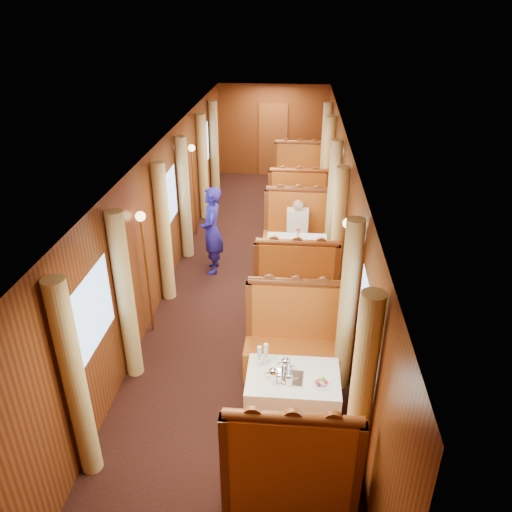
# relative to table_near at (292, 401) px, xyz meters

# --- Properties ---
(floor) EXTENTS (3.00, 12.00, 0.01)m
(floor) POSITION_rel_table_near_xyz_m (-0.75, 3.50, -0.38)
(floor) COLOR black
(floor) RESTS_ON ground
(ceiling) EXTENTS (3.00, 12.00, 0.01)m
(ceiling) POSITION_rel_table_near_xyz_m (-0.75, 3.50, 2.12)
(ceiling) COLOR silver
(ceiling) RESTS_ON wall_left
(wall_far) EXTENTS (3.00, 0.01, 2.50)m
(wall_far) POSITION_rel_table_near_xyz_m (-0.75, 9.50, 0.88)
(wall_far) COLOR brown
(wall_far) RESTS_ON floor
(wall_left) EXTENTS (0.01, 12.00, 2.50)m
(wall_left) POSITION_rel_table_near_xyz_m (-2.25, 3.50, 0.88)
(wall_left) COLOR brown
(wall_left) RESTS_ON floor
(wall_right) EXTENTS (0.01, 12.00, 2.50)m
(wall_right) POSITION_rel_table_near_xyz_m (0.75, 3.50, 0.88)
(wall_right) COLOR brown
(wall_right) RESTS_ON floor
(doorway_far) EXTENTS (0.80, 0.04, 2.00)m
(doorway_far) POSITION_rel_table_near_xyz_m (-0.75, 9.47, 0.62)
(doorway_far) COLOR brown
(doorway_far) RESTS_ON floor
(table_near) EXTENTS (1.05, 0.72, 0.75)m
(table_near) POSITION_rel_table_near_xyz_m (0.00, 0.00, 0.00)
(table_near) COLOR white
(table_near) RESTS_ON floor
(banquette_near_fwd) EXTENTS (1.30, 0.55, 1.34)m
(banquette_near_fwd) POSITION_rel_table_near_xyz_m (0.00, -1.01, 0.05)
(banquette_near_fwd) COLOR #A73912
(banquette_near_fwd) RESTS_ON floor
(banquette_near_aft) EXTENTS (1.30, 0.55, 1.34)m
(banquette_near_aft) POSITION_rel_table_near_xyz_m (0.00, 1.01, 0.05)
(banquette_near_aft) COLOR #A73912
(banquette_near_aft) RESTS_ON floor
(table_mid) EXTENTS (1.05, 0.72, 0.75)m
(table_mid) POSITION_rel_table_near_xyz_m (0.00, 3.50, 0.00)
(table_mid) COLOR white
(table_mid) RESTS_ON floor
(banquette_mid_fwd) EXTENTS (1.30, 0.55, 1.34)m
(banquette_mid_fwd) POSITION_rel_table_near_xyz_m (0.00, 2.49, 0.05)
(banquette_mid_fwd) COLOR #A73912
(banquette_mid_fwd) RESTS_ON floor
(banquette_mid_aft) EXTENTS (1.30, 0.55, 1.34)m
(banquette_mid_aft) POSITION_rel_table_near_xyz_m (0.00, 4.51, 0.05)
(banquette_mid_aft) COLOR #A73912
(banquette_mid_aft) RESTS_ON floor
(table_far) EXTENTS (1.05, 0.72, 0.75)m
(table_far) POSITION_rel_table_near_xyz_m (0.00, 7.00, 0.00)
(table_far) COLOR white
(table_far) RESTS_ON floor
(banquette_far_fwd) EXTENTS (1.30, 0.55, 1.34)m
(banquette_far_fwd) POSITION_rel_table_near_xyz_m (0.00, 5.99, 0.05)
(banquette_far_fwd) COLOR #A73912
(banquette_far_fwd) RESTS_ON floor
(banquette_far_aft) EXTENTS (1.30, 0.55, 1.34)m
(banquette_far_aft) POSITION_rel_table_near_xyz_m (0.00, 8.01, 0.05)
(banquette_far_aft) COLOR #A73912
(banquette_far_aft) RESTS_ON floor
(tea_tray) EXTENTS (0.36, 0.28, 0.01)m
(tea_tray) POSITION_rel_table_near_xyz_m (-0.06, -0.04, 0.38)
(tea_tray) COLOR silver
(tea_tray) RESTS_ON table_near
(teapot_left) EXTENTS (0.19, 0.15, 0.15)m
(teapot_left) POSITION_rel_table_near_xyz_m (-0.22, -0.12, 0.45)
(teapot_left) COLOR silver
(teapot_left) RESTS_ON tea_tray
(teapot_right) EXTENTS (0.15, 0.12, 0.12)m
(teapot_right) POSITION_rel_table_near_xyz_m (-0.05, -0.15, 0.43)
(teapot_right) COLOR silver
(teapot_right) RESTS_ON tea_tray
(teapot_back) EXTENTS (0.18, 0.14, 0.14)m
(teapot_back) POSITION_rel_table_near_xyz_m (-0.09, 0.07, 0.45)
(teapot_back) COLOR silver
(teapot_back) RESTS_ON tea_tray
(fruit_plate) EXTENTS (0.21, 0.21, 0.05)m
(fruit_plate) POSITION_rel_table_near_xyz_m (0.31, -0.11, 0.39)
(fruit_plate) COLOR white
(fruit_plate) RESTS_ON table_near
(cup_inboard) EXTENTS (0.08, 0.08, 0.26)m
(cup_inboard) POSITION_rel_table_near_xyz_m (-0.39, 0.15, 0.48)
(cup_inboard) COLOR white
(cup_inboard) RESTS_ON table_near
(cup_outboard) EXTENTS (0.08, 0.08, 0.26)m
(cup_outboard) POSITION_rel_table_near_xyz_m (-0.32, 0.21, 0.48)
(cup_outboard) COLOR white
(cup_outboard) RESTS_ON table_near
(rose_vase_mid) EXTENTS (0.06, 0.06, 0.36)m
(rose_vase_mid) POSITION_rel_table_near_xyz_m (0.02, 3.48, 0.55)
(rose_vase_mid) COLOR silver
(rose_vase_mid) RESTS_ON table_mid
(rose_vase_far) EXTENTS (0.06, 0.06, 0.36)m
(rose_vase_far) POSITION_rel_table_near_xyz_m (-0.01, 7.03, 0.55)
(rose_vase_far) COLOR silver
(rose_vase_far) RESTS_ON table_far
(window_left_near) EXTENTS (0.01, 1.20, 0.90)m
(window_left_near) POSITION_rel_table_near_xyz_m (-2.24, 0.00, 1.07)
(window_left_near) COLOR #81ADE3
(window_left_near) RESTS_ON wall_left
(curtain_left_near_a) EXTENTS (0.22, 0.22, 2.35)m
(curtain_left_near_a) POSITION_rel_table_near_xyz_m (-2.13, -0.78, 0.80)
(curtain_left_near_a) COLOR #D7BA6E
(curtain_left_near_a) RESTS_ON floor
(curtain_left_near_b) EXTENTS (0.22, 0.22, 2.35)m
(curtain_left_near_b) POSITION_rel_table_near_xyz_m (-2.13, 0.78, 0.80)
(curtain_left_near_b) COLOR #D7BA6E
(curtain_left_near_b) RESTS_ON floor
(window_right_near) EXTENTS (0.01, 1.20, 0.90)m
(window_right_near) POSITION_rel_table_near_xyz_m (0.74, 0.00, 1.07)
(window_right_near) COLOR #81ADE3
(window_right_near) RESTS_ON wall_right
(curtain_right_near_a) EXTENTS (0.22, 0.22, 2.35)m
(curtain_right_near_a) POSITION_rel_table_near_xyz_m (0.63, -0.78, 0.80)
(curtain_right_near_a) COLOR #D7BA6E
(curtain_right_near_a) RESTS_ON floor
(curtain_right_near_b) EXTENTS (0.22, 0.22, 2.35)m
(curtain_right_near_b) POSITION_rel_table_near_xyz_m (0.63, 0.78, 0.80)
(curtain_right_near_b) COLOR #D7BA6E
(curtain_right_near_b) RESTS_ON floor
(window_left_mid) EXTENTS (0.01, 1.20, 0.90)m
(window_left_mid) POSITION_rel_table_near_xyz_m (-2.24, 3.50, 1.07)
(window_left_mid) COLOR #81ADE3
(window_left_mid) RESTS_ON wall_left
(curtain_left_mid_a) EXTENTS (0.22, 0.22, 2.35)m
(curtain_left_mid_a) POSITION_rel_table_near_xyz_m (-2.13, 2.72, 0.80)
(curtain_left_mid_a) COLOR #D7BA6E
(curtain_left_mid_a) RESTS_ON floor
(curtain_left_mid_b) EXTENTS (0.22, 0.22, 2.35)m
(curtain_left_mid_b) POSITION_rel_table_near_xyz_m (-2.13, 4.28, 0.80)
(curtain_left_mid_b) COLOR #D7BA6E
(curtain_left_mid_b) RESTS_ON floor
(window_right_mid) EXTENTS (0.01, 1.20, 0.90)m
(window_right_mid) POSITION_rel_table_near_xyz_m (0.74, 3.50, 1.07)
(window_right_mid) COLOR #81ADE3
(window_right_mid) RESTS_ON wall_right
(curtain_right_mid_a) EXTENTS (0.22, 0.22, 2.35)m
(curtain_right_mid_a) POSITION_rel_table_near_xyz_m (0.63, 2.72, 0.80)
(curtain_right_mid_a) COLOR #D7BA6E
(curtain_right_mid_a) RESTS_ON floor
(curtain_right_mid_b) EXTENTS (0.22, 0.22, 2.35)m
(curtain_right_mid_b) POSITION_rel_table_near_xyz_m (0.63, 4.28, 0.80)
(curtain_right_mid_b) COLOR #D7BA6E
(curtain_right_mid_b) RESTS_ON floor
(window_left_far) EXTENTS (0.01, 1.20, 0.90)m
(window_left_far) POSITION_rel_table_near_xyz_m (-2.24, 7.00, 1.07)
(window_left_far) COLOR #81ADE3
(window_left_far) RESTS_ON wall_left
(curtain_left_far_a) EXTENTS (0.22, 0.22, 2.35)m
(curtain_left_far_a) POSITION_rel_table_near_xyz_m (-2.13, 6.22, 0.80)
(curtain_left_far_a) COLOR #D7BA6E
(curtain_left_far_a) RESTS_ON floor
(curtain_left_far_b) EXTENTS (0.22, 0.22, 2.35)m
(curtain_left_far_b) POSITION_rel_table_near_xyz_m (-2.13, 7.78, 0.80)
(curtain_left_far_b) COLOR #D7BA6E
(curtain_left_far_b) RESTS_ON floor
(window_right_far) EXTENTS (0.01, 1.20, 0.90)m
(window_right_far) POSITION_rel_table_near_xyz_m (0.74, 7.00, 1.07)
(window_right_far) COLOR #81ADE3
(window_right_far) RESTS_ON wall_right
(curtain_right_far_a) EXTENTS (0.22, 0.22, 2.35)m
(curtain_right_far_a) POSITION_rel_table_near_xyz_m (0.63, 6.22, 0.80)
(curtain_right_far_a) COLOR #D7BA6E
(curtain_right_far_a) RESTS_ON floor
(curtain_right_far_b) EXTENTS (0.22, 0.22, 2.35)m
(curtain_right_far_b) POSITION_rel_table_near_xyz_m (0.63, 7.78, 0.80)
(curtain_right_far_b) COLOR #D7BA6E
(curtain_right_far_b) RESTS_ON floor
(sconce_left_fore) EXTENTS (0.14, 0.14, 1.95)m
(sconce_left_fore) POSITION_rel_table_near_xyz_m (-2.15, 1.75, 1.01)
(sconce_left_fore) COLOR #BF8C3F
(sconce_left_fore) RESTS_ON floor
(sconce_right_fore) EXTENTS (0.14, 0.14, 1.95)m
(sconce_right_fore) POSITION_rel_table_near_xyz_m (0.65, 1.75, 1.01)
(sconce_right_fore) COLOR #BF8C3F
(sconce_right_fore) RESTS_ON floor
(sconce_left_aft) EXTENTS (0.14, 0.14, 1.95)m
(sconce_left_aft) POSITION_rel_table_near_xyz_m (-2.15, 5.25, 1.01)
(sconce_left_aft) COLOR #BF8C3F
(sconce_left_aft) RESTS_ON floor
(sconce_right_aft) EXTENTS (0.14, 0.14, 1.95)m
(sconce_right_aft) POSITION_rel_table_near_xyz_m (0.65, 5.25, 1.01)
(sconce_right_aft) COLOR #BF8C3F
(sconce_right_aft) RESTS_ON floor
(steward) EXTENTS (0.46, 0.63, 1.62)m
(steward) POSITION_rel_table_near_xyz_m (-1.53, 3.69, 0.44)
(steward) COLOR navy
(steward) RESTS_ON floor
(passenger) EXTENTS (0.40, 0.44, 0.76)m
(passenger) POSITION_rel_table_near_xyz_m (-0.00, 4.26, 0.37)
(passenger) COLOR beige
(passenger) RESTS_ON banquette_mid_aft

